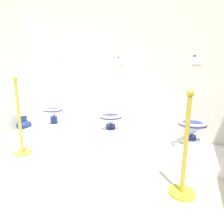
{
  "coord_description": "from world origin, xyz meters",
  "views": [
    {
      "loc": [
        3.18,
        0.25,
        1.11
      ],
      "look_at": [
        2.08,
        2.76,
        0.54
      ],
      "focal_mm": 29.13,
      "sensor_mm": 36.0,
      "label": 1
    }
  ],
  "objects_px": {
    "antique_toilet_squat_floral": "(192,129)",
    "stanchion_post_near_left": "(21,131)",
    "plinth_block_squat_floral": "(190,146)",
    "info_placard_third": "(197,59)",
    "plinth_block_slender_white": "(55,128)",
    "info_placard_first": "(64,61)",
    "stanchion_post_near_right": "(184,165)",
    "info_placard_second": "(121,60)",
    "plinth_block_tall_cobalt": "(111,136)",
    "antique_toilet_slender_white": "(54,113)",
    "decorative_vase_corner": "(24,124)",
    "antique_toilet_tall_cobalt": "(111,120)"
  },
  "relations": [
    {
      "from": "plinth_block_squat_floral",
      "to": "stanchion_post_near_right",
      "type": "bearing_deg",
      "value": -93.32
    },
    {
      "from": "antique_toilet_slender_white",
      "to": "plinth_block_slender_white",
      "type": "bearing_deg",
      "value": 63.43
    },
    {
      "from": "plinth_block_squat_floral",
      "to": "info_placard_second",
      "type": "distance_m",
      "value": 1.71
    },
    {
      "from": "info_placard_first",
      "to": "antique_toilet_slender_white",
      "type": "bearing_deg",
      "value": -87.03
    },
    {
      "from": "plinth_block_tall_cobalt",
      "to": "info_placard_second",
      "type": "relative_size",
      "value": 2.79
    },
    {
      "from": "antique_toilet_tall_cobalt",
      "to": "info_placard_third",
      "type": "xyz_separation_m",
      "value": [
        1.13,
        0.49,
        0.9
      ]
    },
    {
      "from": "info_placard_third",
      "to": "plinth_block_tall_cobalt",
      "type": "bearing_deg",
      "value": -156.67
    },
    {
      "from": "plinth_block_squat_floral",
      "to": "stanchion_post_near_right",
      "type": "distance_m",
      "value": 0.94
    },
    {
      "from": "antique_toilet_slender_white",
      "to": "info_placard_third",
      "type": "height_order",
      "value": "info_placard_third"
    },
    {
      "from": "plinth_block_squat_floral",
      "to": "stanchion_post_near_left",
      "type": "bearing_deg",
      "value": -157.97
    },
    {
      "from": "plinth_block_tall_cobalt",
      "to": "info_placard_second",
      "type": "distance_m",
      "value": 1.27
    },
    {
      "from": "plinth_block_squat_floral",
      "to": "stanchion_post_near_left",
      "type": "distance_m",
      "value": 2.37
    },
    {
      "from": "antique_toilet_tall_cobalt",
      "to": "stanchion_post_near_left",
      "type": "height_order",
      "value": "stanchion_post_near_left"
    },
    {
      "from": "plinth_block_squat_floral",
      "to": "info_placard_third",
      "type": "bearing_deg",
      "value": 91.62
    },
    {
      "from": "stanchion_post_near_right",
      "to": "antique_toilet_slender_white",
      "type": "bearing_deg",
      "value": 159.37
    },
    {
      "from": "info_placard_first",
      "to": "stanchion_post_near_right",
      "type": "distance_m",
      "value": 2.8
    },
    {
      "from": "antique_toilet_slender_white",
      "to": "plinth_block_squat_floral",
      "type": "bearing_deg",
      "value": 2.12
    },
    {
      "from": "antique_toilet_slender_white",
      "to": "info_placard_second",
      "type": "relative_size",
      "value": 2.6
    },
    {
      "from": "plinth_block_tall_cobalt",
      "to": "stanchion_post_near_left",
      "type": "relative_size",
      "value": 0.35
    },
    {
      "from": "plinth_block_slender_white",
      "to": "info_placard_third",
      "type": "distance_m",
      "value": 2.61
    },
    {
      "from": "antique_toilet_slender_white",
      "to": "antique_toilet_squat_floral",
      "type": "relative_size",
      "value": 0.93
    },
    {
      "from": "info_placard_second",
      "to": "decorative_vase_corner",
      "type": "xyz_separation_m",
      "value": [
        -1.85,
        -0.46,
        -1.2
      ]
    },
    {
      "from": "antique_toilet_tall_cobalt",
      "to": "antique_toilet_squat_floral",
      "type": "distance_m",
      "value": 1.15
    },
    {
      "from": "antique_toilet_squat_floral",
      "to": "info_placard_first",
      "type": "height_order",
      "value": "info_placard_first"
    },
    {
      "from": "info_placard_third",
      "to": "stanchion_post_near_right",
      "type": "bearing_deg",
      "value": -92.04
    },
    {
      "from": "plinth_block_slender_white",
      "to": "stanchion_post_near_right",
      "type": "distance_m",
      "value": 2.4
    },
    {
      "from": "info_placard_first",
      "to": "stanchion_post_near_right",
      "type": "relative_size",
      "value": 0.14
    },
    {
      "from": "plinth_block_slender_white",
      "to": "info_placard_second",
      "type": "xyz_separation_m",
      "value": [
        1.13,
        0.41,
        1.2
      ]
    },
    {
      "from": "plinth_block_squat_floral",
      "to": "antique_toilet_tall_cobalt",
      "type": "bearing_deg",
      "value": -172.01
    },
    {
      "from": "decorative_vase_corner",
      "to": "plinth_block_squat_floral",
      "type": "bearing_deg",
      "value": 2.55
    },
    {
      "from": "antique_toilet_tall_cobalt",
      "to": "stanchion_post_near_right",
      "type": "height_order",
      "value": "stanchion_post_near_right"
    },
    {
      "from": "antique_toilet_squat_floral",
      "to": "stanchion_post_near_right",
      "type": "height_order",
      "value": "stanchion_post_near_right"
    },
    {
      "from": "plinth_block_squat_floral",
      "to": "info_placard_first",
      "type": "height_order",
      "value": "info_placard_first"
    },
    {
      "from": "plinth_block_tall_cobalt",
      "to": "antique_toilet_slender_white",
      "type": "bearing_deg",
      "value": 176.35
    },
    {
      "from": "stanchion_post_near_left",
      "to": "stanchion_post_near_right",
      "type": "distance_m",
      "value": 2.14
    },
    {
      "from": "stanchion_post_near_left",
      "to": "info_placard_first",
      "type": "bearing_deg",
      "value": 96.14
    },
    {
      "from": "info_placard_first",
      "to": "plinth_block_squat_floral",
      "type": "bearing_deg",
      "value": -8.01
    },
    {
      "from": "info_placard_second",
      "to": "stanchion_post_near_left",
      "type": "distance_m",
      "value": 1.88
    },
    {
      "from": "decorative_vase_corner",
      "to": "info_placard_first",
      "type": "bearing_deg",
      "value": 33.38
    },
    {
      "from": "antique_toilet_squat_floral",
      "to": "stanchion_post_near_left",
      "type": "xyz_separation_m",
      "value": [
        -2.19,
        -0.89,
        -0.05
      ]
    },
    {
      "from": "stanchion_post_near_left",
      "to": "plinth_block_squat_floral",
      "type": "bearing_deg",
      "value": 22.03
    },
    {
      "from": "info_placard_first",
      "to": "info_placard_third",
      "type": "height_order",
      "value": "info_placard_first"
    },
    {
      "from": "stanchion_post_near_left",
      "to": "decorative_vase_corner",
      "type": "bearing_deg",
      "value": 137.82
    },
    {
      "from": "info_placard_first",
      "to": "stanchion_post_near_right",
      "type": "height_order",
      "value": "info_placard_first"
    },
    {
      "from": "plinth_block_slender_white",
      "to": "antique_toilet_squat_floral",
      "type": "bearing_deg",
      "value": 2.12
    },
    {
      "from": "antique_toilet_tall_cobalt",
      "to": "plinth_block_slender_white",
      "type": "bearing_deg",
      "value": 176.35
    },
    {
      "from": "plinth_block_slender_white",
      "to": "antique_toilet_slender_white",
      "type": "xyz_separation_m",
      "value": [
        -0.0,
        -0.0,
        0.28
      ]
    },
    {
      "from": "plinth_block_slender_white",
      "to": "antique_toilet_slender_white",
      "type": "height_order",
      "value": "antique_toilet_slender_white"
    },
    {
      "from": "info_placard_second",
      "to": "stanchion_post_near_right",
      "type": "relative_size",
      "value": 0.14
    },
    {
      "from": "info_placard_second",
      "to": "stanchion_post_near_right",
      "type": "height_order",
      "value": "info_placard_second"
    }
  ]
}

